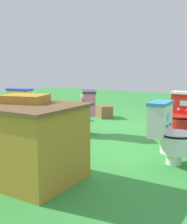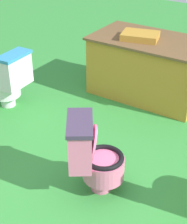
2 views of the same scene
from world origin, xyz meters
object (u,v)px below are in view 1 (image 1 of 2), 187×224
object	(u,v)px
vendor_table	(13,139)
toilet_white	(169,132)
toilet_pink	(83,112)
toilet_yellow	(16,110)
toilet_red	(183,115)
small_crate	(104,111)
lemon_bucket	(76,114)

from	to	relation	value
vendor_table	toilet_white	bearing A→B (deg)	-135.15
toilet_pink	toilet_white	bearing A→B (deg)	-147.17
toilet_pink	toilet_yellow	world-z (taller)	same
toilet_red	small_crate	bearing A→B (deg)	-24.57
vendor_table	toilet_pink	bearing A→B (deg)	-77.37
toilet_red	small_crate	size ratio (longest dim) A/B	1.82
toilet_pink	vendor_table	size ratio (longest dim) A/B	0.49
toilet_yellow	vendor_table	bearing A→B (deg)	127.09
toilet_white	small_crate	distance (m)	3.10
toilet_red	toilet_yellow	xyz separation A→B (m)	(2.61, 0.96, 0.00)
toilet_yellow	lemon_bucket	world-z (taller)	toilet_yellow
toilet_white	toilet_pink	distance (m)	1.80
small_crate	toilet_white	bearing A→B (deg)	134.36
toilet_white	vendor_table	world-z (taller)	vendor_table
toilet_red	toilet_white	distance (m)	1.27
toilet_yellow	toilet_red	bearing A→B (deg)	-168.23
small_crate	toilet_red	bearing A→B (deg)	153.98
toilet_red	vendor_table	world-z (taller)	vendor_table
toilet_red	toilet_pink	xyz separation A→B (m)	(1.48, 0.58, 0.00)
toilet_white	vendor_table	bearing A→B (deg)	-49.34
toilet_white	small_crate	size ratio (longest dim) A/B	1.82
small_crate	lemon_bucket	size ratio (longest dim) A/B	1.44
toilet_white	toilet_pink	world-z (taller)	same
toilet_red	lemon_bucket	xyz separation A→B (m)	(2.32, -0.41, -0.25)
toilet_yellow	toilet_pink	bearing A→B (deg)	-169.74
small_crate	lemon_bucket	xyz separation A→B (m)	(0.35, 0.55, -0.01)
toilet_pink	small_crate	xyz separation A→B (m)	(0.49, -1.54, -0.25)
toilet_yellow	vendor_table	distance (m)	2.18
toilet_pink	toilet_yellow	xyz separation A→B (m)	(1.13, 0.38, -0.00)
toilet_pink	small_crate	world-z (taller)	toilet_pink
toilet_pink	toilet_red	bearing A→B (deg)	-103.95
lemon_bucket	toilet_red	bearing A→B (deg)	169.99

